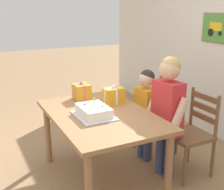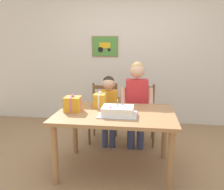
# 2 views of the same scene
# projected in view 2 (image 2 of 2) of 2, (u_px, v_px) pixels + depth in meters

# --- Properties ---
(ground_plane) EXTENTS (20.00, 20.00, 0.00)m
(ground_plane) POSITION_uv_depth(u_px,v_px,m) (115.00, 169.00, 3.03)
(ground_plane) COLOR #997551
(back_wall) EXTENTS (6.40, 0.11, 2.60)m
(back_wall) POSITION_uv_depth(u_px,v_px,m) (127.00, 57.00, 4.63)
(back_wall) COLOR silver
(back_wall) RESTS_ON ground
(dining_table) EXTENTS (1.42, 0.95, 0.75)m
(dining_table) POSITION_uv_depth(u_px,v_px,m) (115.00, 120.00, 2.88)
(dining_table) COLOR #9E7047
(dining_table) RESTS_ON ground
(birthday_cake) EXTENTS (0.44, 0.34, 0.19)m
(birthday_cake) POSITION_uv_depth(u_px,v_px,m) (118.00, 111.00, 2.76)
(birthday_cake) COLOR silver
(birthday_cake) RESTS_ON dining_table
(gift_box_red_large) EXTENTS (0.15, 0.22, 0.21)m
(gift_box_red_large) POSITION_uv_depth(u_px,v_px,m) (100.00, 100.00, 3.13)
(gift_box_red_large) COLOR gold
(gift_box_red_large) RESTS_ON dining_table
(gift_box_beside_cake) EXTENTS (0.20, 0.18, 0.21)m
(gift_box_beside_cake) POSITION_uv_depth(u_px,v_px,m) (73.00, 104.00, 2.91)
(gift_box_beside_cake) COLOR gold
(gift_box_beside_cake) RESTS_ON dining_table
(chair_left) EXTENTS (0.42, 0.42, 0.92)m
(chair_left) POSITION_uv_depth(u_px,v_px,m) (104.00, 112.00, 3.87)
(chair_left) COLOR brown
(chair_left) RESTS_ON ground
(chair_right) EXTENTS (0.42, 0.42, 0.92)m
(chair_right) POSITION_uv_depth(u_px,v_px,m) (141.00, 114.00, 3.79)
(chair_right) COLOR brown
(chair_right) RESTS_ON ground
(child_older) EXTENTS (0.49, 0.29, 1.31)m
(child_older) POSITION_uv_depth(u_px,v_px,m) (137.00, 97.00, 3.45)
(child_older) COLOR #38426B
(child_older) RESTS_ON ground
(child_younger) EXTENTS (0.41, 0.24, 1.10)m
(child_younger) POSITION_uv_depth(u_px,v_px,m) (109.00, 105.00, 3.53)
(child_younger) COLOR #38426B
(child_younger) RESTS_ON ground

